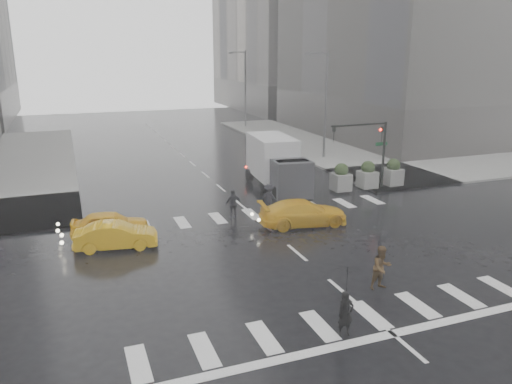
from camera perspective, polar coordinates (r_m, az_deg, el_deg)
name	(u,v)px	position (r m, az deg, el deg)	size (l,w,h in m)	color
ground	(297,253)	(23.08, 4.71, -6.92)	(120.00, 120.00, 0.00)	black
sidewalk_ne	(409,152)	(47.44, 17.12, 4.38)	(35.00, 35.00, 0.15)	slate
building_ne_far	(314,3)	(84.68, 6.66, 20.69)	(26.05, 26.05, 36.00)	#A99F93
road_markings	(297,252)	(23.08, 4.71, -6.90)	(18.00, 48.00, 0.01)	silver
traffic_signal_pole	(371,142)	(33.24, 13.05, 5.56)	(4.45, 0.42, 4.50)	black
street_lamp_near	(324,100)	(42.47, 7.81, 10.32)	(2.15, 0.22, 9.00)	#59595B
street_lamp_far	(244,86)	(60.75, -1.36, 12.07)	(2.15, 0.22, 9.00)	#59595B
planter_west	(341,178)	(32.81, 9.70, 1.62)	(1.10, 1.10, 1.80)	slate
planter_mid	(368,175)	(33.85, 12.63, 1.90)	(1.10, 1.10, 1.80)	slate
planter_east	(393,173)	(34.97, 15.38, 2.15)	(1.10, 1.10, 1.80)	slate
pedestrian_black	(347,289)	(16.30, 10.36, -10.83)	(0.98, 1.00, 2.43)	black
pedestrian_brown	(382,268)	(19.96, 14.17, -8.38)	(0.85, 0.66, 1.75)	#4F371C
pedestrian_far_a	(233,204)	(27.36, -2.61, -1.38)	(0.96, 0.58, 1.63)	black
pedestrian_far_b	(269,198)	(28.57, 1.50, -0.66)	(1.04, 0.57, 1.60)	black
taxi_front	(110,224)	(25.82, -16.36, -3.52)	(1.50, 3.73, 1.27)	#F5B20C
taxi_mid	(116,236)	(24.18, -15.72, -4.82)	(1.32, 3.78, 1.25)	#F5B20C
taxi_rear	(303,213)	(26.43, 5.42, -2.38)	(1.90, 4.13, 1.36)	#F5B20C
box_truck	(277,162)	(33.01, 2.41, 3.42)	(2.41, 6.43, 3.42)	silver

